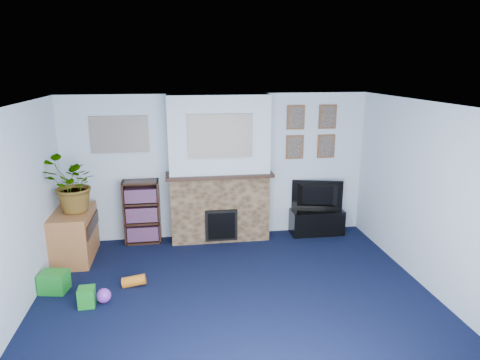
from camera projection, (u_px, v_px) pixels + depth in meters
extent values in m
cube|color=black|center=(237.00, 303.00, 5.27)|extent=(5.00, 4.50, 0.01)
cube|color=white|center=(237.00, 106.00, 4.65)|extent=(5.00, 4.50, 0.01)
cube|color=silver|center=(218.00, 167.00, 7.11)|extent=(5.00, 0.04, 2.40)
cube|color=silver|center=(286.00, 321.00, 2.81)|extent=(5.00, 0.04, 2.40)
cube|color=silver|center=(8.00, 222.00, 4.60)|extent=(0.04, 4.50, 2.40)
cube|color=silver|center=(436.00, 201.00, 5.32)|extent=(0.04, 4.50, 2.40)
cube|color=brown|center=(220.00, 208.00, 7.09)|extent=(1.60, 0.40, 1.10)
cube|color=brown|center=(219.00, 136.00, 6.78)|extent=(1.60, 0.40, 1.30)
cube|color=brown|center=(220.00, 175.00, 6.91)|extent=(1.72, 0.50, 0.05)
cube|color=brown|center=(221.00, 225.00, 6.95)|extent=(0.52, 0.08, 0.52)
cube|color=brown|center=(222.00, 226.00, 6.91)|extent=(0.44, 0.02, 0.44)
cube|color=gray|center=(220.00, 136.00, 6.56)|extent=(1.00, 0.03, 0.68)
cube|color=gray|center=(120.00, 134.00, 6.72)|extent=(0.90, 0.03, 0.58)
cube|color=brown|center=(296.00, 117.00, 7.07)|extent=(0.30, 0.03, 0.40)
cube|color=brown|center=(328.00, 117.00, 7.15)|extent=(0.30, 0.03, 0.40)
cube|color=brown|center=(295.00, 147.00, 7.20)|extent=(0.30, 0.03, 0.40)
cube|color=brown|center=(326.00, 146.00, 7.28)|extent=(0.30, 0.03, 0.40)
cube|color=black|center=(317.00, 221.00, 7.39)|extent=(0.90, 0.38, 0.43)
imported|color=black|center=(318.00, 196.00, 7.29)|extent=(0.87, 0.31, 0.50)
cube|color=black|center=(143.00, 209.00, 7.08)|extent=(0.58, 0.02, 1.05)
cube|color=black|center=(125.00, 213.00, 6.92)|extent=(0.03, 0.28, 1.05)
cube|color=black|center=(159.00, 211.00, 7.00)|extent=(0.03, 0.28, 1.05)
cube|color=black|center=(144.00, 241.00, 7.09)|extent=(0.56, 0.28, 0.03)
cube|color=black|center=(143.00, 222.00, 7.00)|extent=(0.56, 0.28, 0.03)
cube|color=black|center=(142.00, 203.00, 6.92)|extent=(0.56, 0.28, 0.03)
cube|color=black|center=(140.00, 182.00, 6.83)|extent=(0.56, 0.28, 0.03)
cube|color=black|center=(143.00, 232.00, 7.04)|extent=(0.50, 0.22, 0.24)
cube|color=black|center=(142.00, 213.00, 6.96)|extent=(0.50, 0.22, 0.24)
cube|color=black|center=(141.00, 195.00, 6.87)|extent=(0.50, 0.22, 0.22)
cube|color=#A06133|center=(74.00, 236.00, 6.41)|extent=(0.54, 0.96, 0.75)
imported|color=#26661E|center=(72.00, 185.00, 6.16)|extent=(0.97, 0.99, 0.84)
cube|color=gold|center=(217.00, 169.00, 6.86)|extent=(0.10, 0.06, 0.14)
cylinder|color=#B2BFC6|center=(241.00, 168.00, 6.91)|extent=(0.06, 0.06, 0.18)
sphere|color=gray|center=(184.00, 171.00, 6.79)|extent=(0.14, 0.14, 0.14)
cylinder|color=#198C26|center=(262.00, 168.00, 6.97)|extent=(0.06, 0.06, 0.13)
cube|color=#198C26|center=(54.00, 281.00, 5.50)|extent=(0.37, 0.32, 0.26)
sphere|color=purple|center=(104.00, 296.00, 5.26)|extent=(0.18, 0.18, 0.18)
cube|color=#198C26|center=(87.00, 298.00, 5.18)|extent=(0.20, 0.20, 0.24)
cylinder|color=orange|center=(134.00, 281.00, 5.66)|extent=(0.32, 0.14, 0.18)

